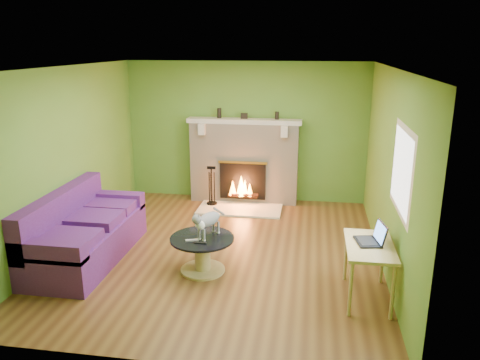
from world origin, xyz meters
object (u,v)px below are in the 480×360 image
object	(u,v)px
sofa	(82,233)
cat	(209,223)
coffee_table	(202,252)
desk	(369,251)

from	to	relation	value
sofa	cat	xyz separation A→B (m)	(1.82, -0.08, 0.30)
sofa	coffee_table	world-z (taller)	sofa
desk	cat	xyz separation A→B (m)	(-1.99, 0.42, 0.07)
coffee_table	sofa	bearing A→B (deg)	175.63
coffee_table	desk	distance (m)	2.12
coffee_table	cat	distance (m)	0.41
coffee_table	desk	xyz separation A→B (m)	(2.07, -0.37, 0.33)
sofa	desk	world-z (taller)	sofa
sofa	desk	bearing A→B (deg)	-7.54
cat	desk	bearing A→B (deg)	12.23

